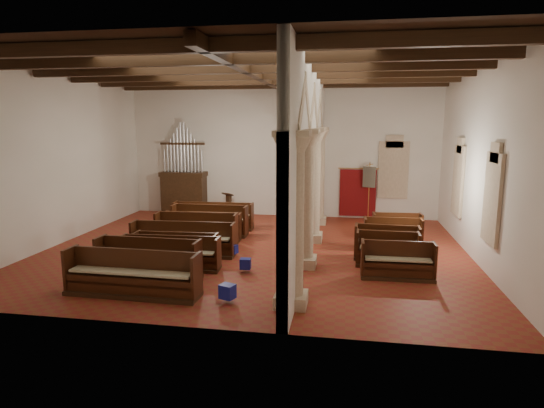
{
  "coord_description": "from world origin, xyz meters",
  "views": [
    {
      "loc": [
        3.02,
        -14.53,
        4.22
      ],
      "look_at": [
        0.51,
        0.5,
        1.51
      ],
      "focal_mm": 30.0,
      "sensor_mm": 36.0,
      "label": 1
    }
  ],
  "objects_px": {
    "lectern": "(229,206)",
    "pipe_organ": "(184,185)",
    "processional_banner": "(368,202)",
    "nave_pew_0": "(133,281)",
    "aisle_pew_0": "(397,266)"
  },
  "relations": [
    {
      "from": "processional_banner",
      "to": "aisle_pew_0",
      "type": "distance_m",
      "value": 7.62
    },
    {
      "from": "pipe_organ",
      "to": "nave_pew_0",
      "type": "xyz_separation_m",
      "value": [
        2.33,
        -10.0,
        -1.0
      ]
    },
    {
      "from": "nave_pew_0",
      "to": "pipe_organ",
      "type": "bearing_deg",
      "value": 104.4
    },
    {
      "from": "nave_pew_0",
      "to": "aisle_pew_0",
      "type": "relative_size",
      "value": 1.73
    },
    {
      "from": "pipe_organ",
      "to": "lectern",
      "type": "bearing_deg",
      "value": -0.26
    },
    {
      "from": "nave_pew_0",
      "to": "aisle_pew_0",
      "type": "bearing_deg",
      "value": 21.17
    },
    {
      "from": "lectern",
      "to": "processional_banner",
      "type": "xyz_separation_m",
      "value": [
        6.32,
        0.0,
        0.37
      ]
    },
    {
      "from": "pipe_organ",
      "to": "lectern",
      "type": "relative_size",
      "value": 4.0
    },
    {
      "from": "processional_banner",
      "to": "nave_pew_0",
      "type": "height_order",
      "value": "processional_banner"
    },
    {
      "from": "lectern",
      "to": "processional_banner",
      "type": "height_order",
      "value": "processional_banner"
    },
    {
      "from": "aisle_pew_0",
      "to": "processional_banner",
      "type": "bearing_deg",
      "value": 93.09
    },
    {
      "from": "pipe_organ",
      "to": "processional_banner",
      "type": "distance_m",
      "value": 8.48
    },
    {
      "from": "lectern",
      "to": "pipe_organ",
      "type": "bearing_deg",
      "value": -156.15
    },
    {
      "from": "processional_banner",
      "to": "aisle_pew_0",
      "type": "bearing_deg",
      "value": -61.9
    },
    {
      "from": "aisle_pew_0",
      "to": "nave_pew_0",
      "type": "bearing_deg",
      "value": -160.68
    }
  ]
}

